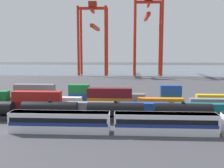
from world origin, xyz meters
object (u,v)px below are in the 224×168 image
object	(u,v)px
shipping_container_11	(60,102)
shipping_container_20	(124,98)
freight_tank_row	(82,111)
shipping_container_6	(200,109)
passenger_train	(165,123)
gantry_crane_central	(148,27)
shipping_container_4	(90,107)
gantry_crane_west	(94,32)

from	to	relation	value
shipping_container_11	shipping_container_20	size ratio (longest dim) A/B	1.00
freight_tank_row	shipping_container_6	size ratio (longest dim) A/B	4.58
passenger_train	gantry_crane_central	bearing A→B (deg)	87.56
shipping_container_4	gantry_crane_central	xyz separation A→B (m)	(21.30, 102.94, 27.66)
shipping_container_6	passenger_train	bearing A→B (deg)	-123.11
passenger_train	shipping_container_4	bearing A→B (deg)	135.00
passenger_train	freight_tank_row	xyz separation A→B (m)	(-16.82, 8.07, 0.04)
passenger_train	shipping_container_20	distance (m)	30.52
passenger_train	shipping_container_6	bearing A→B (deg)	56.89
shipping_container_11	shipping_container_20	distance (m)	18.91
gantry_crane_central	shipping_container_11	bearing A→B (deg)	-107.67
shipping_container_20	gantry_crane_central	bearing A→B (deg)	81.76
shipping_container_4	shipping_container_11	size ratio (longest dim) A/B	1.00
shipping_container_11	gantry_crane_west	bearing A→B (deg)	91.50
passenger_train	freight_tank_row	size ratio (longest dim) A/B	1.06
shipping_container_11	gantry_crane_central	distance (m)	104.81
freight_tank_row	shipping_container_11	world-z (taller)	freight_tank_row
shipping_container_11	shipping_container_20	xyz separation A→B (m)	(17.71, 6.63, 0.00)
passenger_train	shipping_container_6	xyz separation A→B (m)	(10.57, 16.22, -0.84)
shipping_container_11	gantry_crane_west	xyz separation A→B (m)	(-2.54, 96.82, 25.01)
freight_tank_row	gantry_crane_west	bearing A→B (deg)	95.80
shipping_container_11	shipping_container_20	bearing A→B (deg)	20.51
shipping_container_4	gantry_crane_west	size ratio (longest dim) A/B	0.28
shipping_container_11	freight_tank_row	bearing A→B (deg)	-59.27
shipping_container_6	shipping_container_11	xyz separation A→B (m)	(-36.18, 6.63, 0.00)
freight_tank_row	gantry_crane_west	distance (m)	114.73
shipping_container_20	gantry_crane_central	xyz separation A→B (m)	(12.98, 89.69, 27.66)
passenger_train	freight_tank_row	world-z (taller)	freight_tank_row
shipping_container_6	shipping_container_20	bearing A→B (deg)	144.35
shipping_container_20	shipping_container_4	bearing A→B (deg)	-122.11
shipping_container_20	gantry_crane_west	bearing A→B (deg)	102.65
shipping_container_20	freight_tank_row	bearing A→B (deg)	-112.64
freight_tank_row	shipping_container_11	distance (m)	17.21
freight_tank_row	shipping_container_4	xyz separation A→B (m)	(0.61, 8.15, -0.88)
freight_tank_row	gantry_crane_central	distance (m)	116.35
shipping_container_6	freight_tank_row	bearing A→B (deg)	-163.44
shipping_container_6	gantry_crane_central	size ratio (longest dim) A/B	0.26
freight_tank_row	passenger_train	bearing A→B (deg)	-25.62
freight_tank_row	gantry_crane_central	bearing A→B (deg)	78.84
shipping_container_4	shipping_container_20	size ratio (longest dim) A/B	1.00
shipping_container_20	gantry_crane_central	size ratio (longest dim) A/B	0.26
shipping_container_6	shipping_container_11	size ratio (longest dim) A/B	1.00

